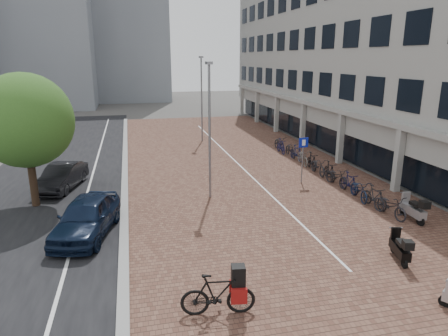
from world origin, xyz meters
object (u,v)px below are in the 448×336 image
car_navy (86,217)px  scooter_front (413,208)px  car_dark (62,177)px  scooter_mid (400,247)px  hero_bike (218,294)px  parking_sign (303,152)px

car_navy → scooter_front: bearing=6.4°
car_navy → car_dark: car_navy is taller
car_navy → scooter_mid: (10.73, -4.67, -0.26)m
car_dark → scooter_front: car_dark is taller
scooter_front → scooter_mid: scooter_front is taller
car_dark → hero_bike: hero_bike is taller
scooter_front → car_dark: bearing=155.1°
scooter_mid → parking_sign: bearing=104.3°
scooter_front → parking_sign: parking_sign is taller
scooter_front → hero_bike: bearing=-151.9°
car_dark → hero_bike: (5.78, -12.63, -0.03)m
car_dark → scooter_mid: size_ratio=2.72×
car_dark → scooter_mid: bearing=-26.7°
car_navy → car_dark: (-1.83, 6.42, -0.10)m
car_navy → parking_sign: 12.02m
car_navy → car_dark: size_ratio=1.11×
hero_bike → scooter_front: 10.61m
parking_sign → hero_bike: bearing=-125.2°
scooter_mid → scooter_front: bearing=63.5°
car_navy → hero_bike: car_navy is taller
scooter_front → parking_sign: bearing=114.5°
hero_bike → scooter_front: hero_bike is taller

